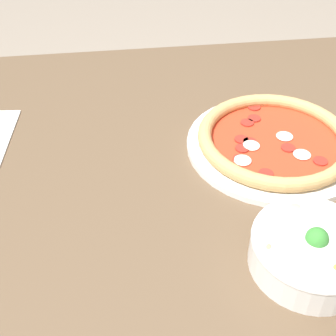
{
  "coord_description": "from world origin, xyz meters",
  "views": [
    {
      "loc": [
        0.12,
        0.65,
        1.31
      ],
      "look_at": [
        0.03,
        0.03,
        0.79
      ],
      "focal_mm": 50.0,
      "sensor_mm": 36.0,
      "label": 1
    }
  ],
  "objects": [
    {
      "name": "bowl",
      "position": [
        -0.14,
        0.25,
        0.8
      ],
      "size": [
        0.17,
        0.17,
        0.07
      ],
      "color": "white",
      "rests_on": "dining_table"
    },
    {
      "name": "pizza",
      "position": [
        -0.17,
        -0.03,
        0.79
      ],
      "size": [
        0.33,
        0.33,
        0.04
      ],
      "color": "white",
      "rests_on": "dining_table"
    },
    {
      "name": "dining_table",
      "position": [
        0.0,
        0.0,
        0.66
      ],
      "size": [
        1.19,
        0.97,
        0.77
      ],
      "color": "brown",
      "rests_on": "ground_plane"
    }
  ]
}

